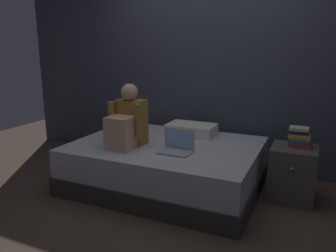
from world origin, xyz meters
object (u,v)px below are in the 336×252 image
(bed, at_px, (166,165))
(book_stack, at_px, (299,137))
(person_sitting, at_px, (127,123))
(laptop, at_px, (177,147))
(nightstand, at_px, (292,173))
(pillow, at_px, (191,129))

(bed, height_order, book_stack, book_stack)
(person_sitting, distance_m, laptop, 0.59)
(nightstand, relative_size, pillow, 0.98)
(bed, distance_m, person_sitting, 0.65)
(nightstand, bearing_deg, bed, -169.94)
(person_sitting, bearing_deg, book_stack, 17.18)
(pillow, distance_m, book_stack, 1.23)
(laptop, height_order, pillow, laptop)
(bed, distance_m, book_stack, 1.42)
(bed, relative_size, laptop, 6.25)
(book_stack, bearing_deg, laptop, -155.71)
(nightstand, distance_m, laptop, 1.20)
(bed, bearing_deg, laptop, -45.86)
(nightstand, distance_m, book_stack, 0.37)
(laptop, xyz_separation_m, pillow, (-0.10, 0.68, 0.01))
(nightstand, xyz_separation_m, pillow, (-1.18, 0.22, 0.28))
(laptop, bearing_deg, bed, 134.14)
(book_stack, bearing_deg, person_sitting, -162.82)
(pillow, bearing_deg, person_sitting, -123.24)
(nightstand, bearing_deg, book_stack, 50.26)
(laptop, relative_size, book_stack, 1.43)
(bed, bearing_deg, person_sitting, -143.62)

